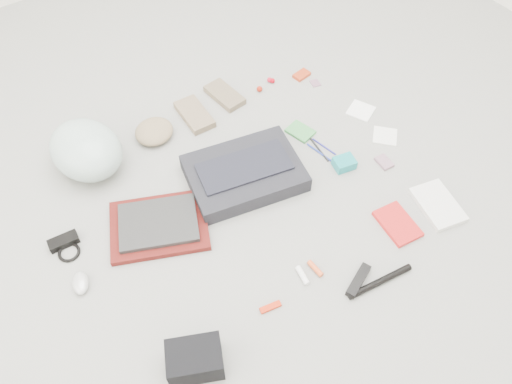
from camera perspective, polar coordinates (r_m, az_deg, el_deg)
ground_plane at (r=2.11m, az=0.00°, el=-0.81°), size 4.00×4.00×0.00m
messenger_bag at (r=2.14m, az=-1.33°, el=2.15°), size 0.54×0.43×0.08m
bag_flap at (r=2.11m, az=-1.36°, el=2.92°), size 0.42×0.25×0.01m
laptop_sleeve at (r=2.05m, az=-11.02°, el=-3.82°), size 0.47×0.42×0.03m
laptop at (r=2.03m, az=-11.12°, el=-3.45°), size 0.37×0.33×0.02m
bike_helmet at (r=2.26m, az=-18.86°, el=4.58°), size 0.35×0.40×0.21m
beanie at (r=2.36m, az=-11.57°, el=6.80°), size 0.24×0.23×0.06m
mitten_left at (r=2.43m, az=-7.05°, el=8.78°), size 0.12×0.23×0.03m
mitten_right at (r=2.51m, az=-3.62°, el=11.00°), size 0.13×0.22×0.03m
power_brick at (r=2.11m, az=-21.14°, el=-5.28°), size 0.12×0.06×0.03m
cable_coil at (r=2.09m, az=-20.58°, el=-6.48°), size 0.09×0.09×0.01m
mouse at (r=1.99m, az=-19.42°, el=-9.76°), size 0.09×0.11×0.04m
camera_bag at (r=1.75m, az=-6.99°, el=-18.50°), size 0.22×0.19×0.12m
multitool at (r=1.86m, az=1.65°, el=-13.01°), size 0.08×0.04×0.01m
toiletry_tube_white at (r=1.91m, az=5.33°, el=-9.46°), size 0.04×0.08×0.02m
toiletry_tube_orange at (r=1.93m, az=6.79°, el=-8.67°), size 0.02×0.08×0.02m
u_lock at (r=1.93m, az=11.61°, el=-9.88°), size 0.15×0.09×0.03m
bike_pump at (r=1.95m, az=13.98°, el=-9.90°), size 0.28×0.06×0.03m
book_red at (r=2.10m, az=15.87°, el=-3.52°), size 0.15×0.20×0.02m
book_white at (r=2.21m, az=20.06°, el=-1.38°), size 0.20×0.25×0.02m
notepad at (r=2.36m, az=5.08°, el=6.90°), size 0.12×0.14×0.01m
pen_blue at (r=2.28m, az=7.32°, el=4.46°), size 0.04×0.15×0.01m
pen_black at (r=2.29m, az=7.23°, el=4.84°), size 0.03×0.15×0.01m
pen_navy at (r=2.31m, az=7.79°, el=5.17°), size 0.03×0.14×0.01m
accordion_wallet at (r=2.23m, az=10.05°, el=3.27°), size 0.10×0.09×0.05m
card_deck at (r=2.29m, az=14.43°, el=3.33°), size 0.06×0.08×0.01m
napkin_top at (r=2.50m, az=11.89°, el=9.09°), size 0.15×0.15×0.01m
napkin_bottom at (r=2.41m, az=14.53°, el=6.22°), size 0.15×0.15×0.01m
lollipop_a at (r=2.54m, az=0.40°, el=11.70°), size 0.03×0.03×0.03m
lollipop_b at (r=2.60m, az=1.55°, el=12.70°), size 0.03×0.03×0.03m
lollipop_c at (r=2.60m, az=1.90°, el=12.59°), size 0.03×0.03×0.03m
altoids_tin at (r=2.64m, az=5.23°, el=13.19°), size 0.09×0.07×0.02m
stamp_sheet at (r=2.61m, az=6.79°, el=12.26°), size 0.05×0.06×0.00m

